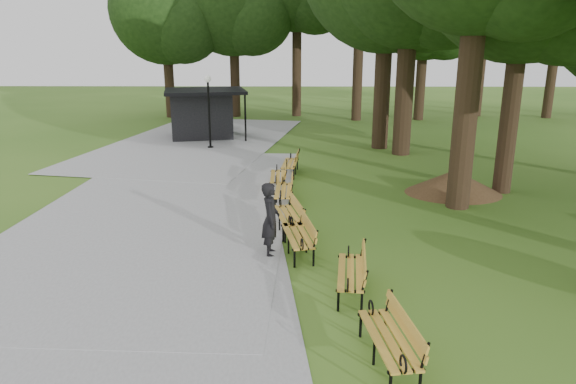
{
  "coord_description": "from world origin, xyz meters",
  "views": [
    {
      "loc": [
        0.17,
        -12.51,
        4.9
      ],
      "look_at": [
        -0.01,
        0.78,
        1.1
      ],
      "focal_mm": 32.49,
      "sensor_mm": 36.0,
      "label": 1
    }
  ],
  "objects_px": {
    "bench_1": "(351,272)",
    "bench_2": "(297,236)",
    "bench_6": "(290,163)",
    "dirt_mound": "(454,182)",
    "kiosk": "(201,114)",
    "bench_5": "(278,176)",
    "person": "(271,219)",
    "bench_4": "(283,191)",
    "bench_3": "(288,216)",
    "lamp_post": "(208,97)",
    "bench_0": "(388,339)"
  },
  "relations": [
    {
      "from": "bench_5",
      "to": "kiosk",
      "type": "bearing_deg",
      "value": -157.64
    },
    {
      "from": "bench_4",
      "to": "bench_3",
      "type": "bearing_deg",
      "value": 4.77
    },
    {
      "from": "bench_4",
      "to": "bench_5",
      "type": "distance_m",
      "value": 1.84
    },
    {
      "from": "bench_1",
      "to": "bench_2",
      "type": "relative_size",
      "value": 1.0
    },
    {
      "from": "person",
      "to": "bench_5",
      "type": "height_order",
      "value": "person"
    },
    {
      "from": "dirt_mound",
      "to": "bench_0",
      "type": "xyz_separation_m",
      "value": [
        -3.89,
        -9.83,
        0.04
      ]
    },
    {
      "from": "bench_6",
      "to": "dirt_mound",
      "type": "bearing_deg",
      "value": 70.32
    },
    {
      "from": "lamp_post",
      "to": "bench_4",
      "type": "relative_size",
      "value": 1.82
    },
    {
      "from": "bench_1",
      "to": "bench_5",
      "type": "distance_m",
      "value": 8.05
    },
    {
      "from": "kiosk",
      "to": "dirt_mound",
      "type": "height_order",
      "value": "kiosk"
    },
    {
      "from": "bench_4",
      "to": "bench_6",
      "type": "xyz_separation_m",
      "value": [
        0.16,
        3.88,
        0.0
      ]
    },
    {
      "from": "dirt_mound",
      "to": "bench_3",
      "type": "relative_size",
      "value": 1.42
    },
    {
      "from": "lamp_post",
      "to": "bench_6",
      "type": "relative_size",
      "value": 1.82
    },
    {
      "from": "person",
      "to": "bench_3",
      "type": "height_order",
      "value": "person"
    },
    {
      "from": "person",
      "to": "bench_2",
      "type": "height_order",
      "value": "person"
    },
    {
      "from": "bench_0",
      "to": "bench_1",
      "type": "distance_m",
      "value": 2.5
    },
    {
      "from": "bench_0",
      "to": "bench_3",
      "type": "xyz_separation_m",
      "value": [
        -1.67,
        6.06,
        0.0
      ]
    },
    {
      "from": "bench_5",
      "to": "bench_0",
      "type": "bearing_deg",
      "value": 10.34
    },
    {
      "from": "person",
      "to": "dirt_mound",
      "type": "relative_size",
      "value": 0.66
    },
    {
      "from": "bench_0",
      "to": "kiosk",
      "type": "bearing_deg",
      "value": -170.49
    },
    {
      "from": "kiosk",
      "to": "bench_5",
      "type": "height_order",
      "value": "kiosk"
    },
    {
      "from": "kiosk",
      "to": "bench_3",
      "type": "bearing_deg",
      "value": -83.69
    },
    {
      "from": "bench_1",
      "to": "bench_6",
      "type": "relative_size",
      "value": 1.0
    },
    {
      "from": "bench_3",
      "to": "bench_5",
      "type": "xyz_separation_m",
      "value": [
        -0.4,
        4.28,
        0.0
      ]
    },
    {
      "from": "bench_2",
      "to": "bench_6",
      "type": "bearing_deg",
      "value": 171.57
    },
    {
      "from": "bench_0",
      "to": "bench_5",
      "type": "xyz_separation_m",
      "value": [
        -2.07,
        10.34,
        0.0
      ]
    },
    {
      "from": "dirt_mound",
      "to": "bench_2",
      "type": "distance_m",
      "value": 7.49
    },
    {
      "from": "bench_0",
      "to": "bench_3",
      "type": "height_order",
      "value": "same"
    },
    {
      "from": "lamp_post",
      "to": "bench_2",
      "type": "height_order",
      "value": "lamp_post"
    },
    {
      "from": "kiosk",
      "to": "bench_1",
      "type": "height_order",
      "value": "kiosk"
    },
    {
      "from": "lamp_post",
      "to": "bench_2",
      "type": "distance_m",
      "value": 13.81
    },
    {
      "from": "bench_4",
      "to": "bench_5",
      "type": "bearing_deg",
      "value": -171.7
    },
    {
      "from": "kiosk",
      "to": "bench_0",
      "type": "relative_size",
      "value": 2.16
    },
    {
      "from": "bench_2",
      "to": "person",
      "type": "bearing_deg",
      "value": -90.0
    },
    {
      "from": "lamp_post",
      "to": "bench_0",
      "type": "height_order",
      "value": "lamp_post"
    },
    {
      "from": "person",
      "to": "dirt_mound",
      "type": "height_order",
      "value": "person"
    },
    {
      "from": "person",
      "to": "kiosk",
      "type": "xyz_separation_m",
      "value": [
        -4.44,
        16.16,
        0.39
      ]
    },
    {
      "from": "dirt_mound",
      "to": "bench_6",
      "type": "xyz_separation_m",
      "value": [
        -5.56,
        2.57,
        0.04
      ]
    },
    {
      "from": "bench_0",
      "to": "bench_5",
      "type": "relative_size",
      "value": 1.0
    },
    {
      "from": "bench_1",
      "to": "bench_3",
      "type": "bearing_deg",
      "value": -153.66
    },
    {
      "from": "lamp_post",
      "to": "bench_3",
      "type": "xyz_separation_m",
      "value": [
        3.9,
        -11.47,
        -2.02
      ]
    },
    {
      "from": "person",
      "to": "bench_6",
      "type": "bearing_deg",
      "value": -2.95
    },
    {
      "from": "bench_3",
      "to": "bench_4",
      "type": "xyz_separation_m",
      "value": [
        -0.16,
        2.45,
        0.0
      ]
    },
    {
      "from": "bench_2",
      "to": "bench_6",
      "type": "distance_m",
      "value": 7.88
    },
    {
      "from": "kiosk",
      "to": "bench_1",
      "type": "distance_m",
      "value": 19.13
    },
    {
      "from": "bench_1",
      "to": "bench_4",
      "type": "distance_m",
      "value": 6.23
    },
    {
      "from": "lamp_post",
      "to": "bench_2",
      "type": "bearing_deg",
      "value": -72.24
    },
    {
      "from": "bench_1",
      "to": "bench_6",
      "type": "height_order",
      "value": "same"
    },
    {
      "from": "dirt_mound",
      "to": "bench_1",
      "type": "relative_size",
      "value": 1.42
    },
    {
      "from": "lamp_post",
      "to": "bench_5",
      "type": "xyz_separation_m",
      "value": [
        3.5,
        -7.19,
        -2.02
      ]
    }
  ]
}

